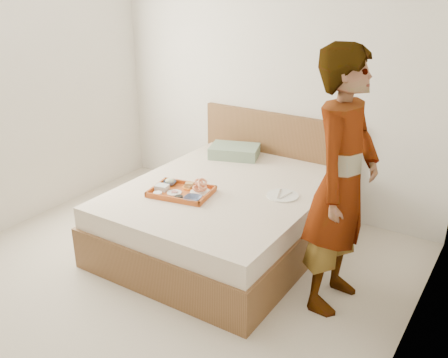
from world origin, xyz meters
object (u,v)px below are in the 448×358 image
at_px(person, 342,183).
at_px(tray, 181,191).
at_px(bed, 225,215).
at_px(dinner_plate, 283,196).

bearing_deg(person, tray, 93.56).
xyz_separation_m(bed, tray, (-0.23, -0.31, 0.29)).
bearing_deg(dinner_plate, tray, -150.52).
distance_m(bed, person, 1.30).
relative_size(dinner_plate, person, 0.14).
xyz_separation_m(bed, person, (1.09, -0.28, 0.65)).
distance_m(tray, person, 1.37).
bearing_deg(bed, tray, -125.84).
bearing_deg(dinner_plate, bed, -169.39).
bearing_deg(tray, dinner_plate, 18.78).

